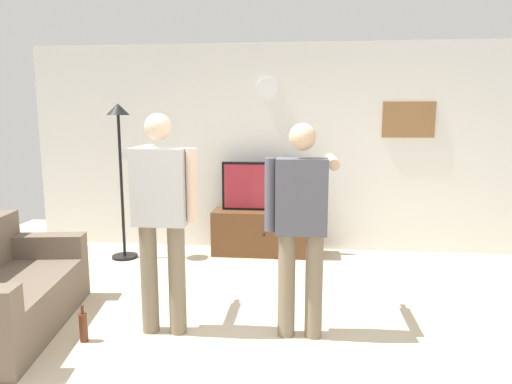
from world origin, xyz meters
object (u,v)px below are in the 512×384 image
object	(u,v)px
person_standing_nearer_couch	(301,219)
beverage_bottle	(83,327)
framed_picture	(408,120)
floor_lamp	(120,149)
tv_stand	(265,233)
television	(266,186)
wall_clock	(268,88)
person_standing_nearer_lamp	(161,210)

from	to	relation	value
person_standing_nearer_couch	beverage_bottle	distance (m)	1.94
framed_picture	floor_lamp	world-z (taller)	framed_picture
tv_stand	beverage_bottle	bearing A→B (deg)	-116.31
tv_stand	television	size ratio (longest dim) A/B	1.20
tv_stand	framed_picture	size ratio (longest dim) A/B	2.08
wall_clock	person_standing_nearer_lamp	size ratio (longest dim) A/B	0.15
television	person_standing_nearer_lamp	xyz separation A→B (m)	(-0.65, -2.31, 0.15)
television	person_standing_nearer_lamp	size ratio (longest dim) A/B	0.62
television	framed_picture	size ratio (longest dim) A/B	1.73
wall_clock	person_standing_nearer_lamp	xyz separation A→B (m)	(-0.65, -2.55, -1.09)
floor_lamp	framed_picture	bearing A→B (deg)	10.10
tv_stand	person_standing_nearer_lamp	xyz separation A→B (m)	(-0.65, -2.26, 0.74)
television	wall_clock	distance (m)	1.27
wall_clock	framed_picture	xyz separation A→B (m)	(1.79, 0.00, -0.40)
framed_picture	floor_lamp	xyz separation A→B (m)	(-3.55, -0.63, -0.35)
tv_stand	person_standing_nearer_lamp	world-z (taller)	person_standing_nearer_lamp
floor_lamp	tv_stand	bearing A→B (deg)	10.83
television	floor_lamp	bearing A→B (deg)	-167.71
person_standing_nearer_lamp	person_standing_nearer_couch	distance (m)	1.12
person_standing_nearer_couch	television	bearing A→B (deg)	101.75
wall_clock	framed_picture	bearing A→B (deg)	0.16
wall_clock	framed_picture	world-z (taller)	wall_clock
tv_stand	person_standing_nearer_couch	size ratio (longest dim) A/B	0.78
person_standing_nearer_couch	wall_clock	bearing A→B (deg)	100.63
beverage_bottle	tv_stand	bearing A→B (deg)	63.69
person_standing_nearer_couch	beverage_bottle	size ratio (longest dim) A/B	5.72
person_standing_nearer_couch	person_standing_nearer_lamp	bearing A→B (deg)	-177.56
television	wall_clock	xyz separation A→B (m)	(0.00, 0.24, 1.24)
floor_lamp	person_standing_nearer_lamp	bearing A→B (deg)	-60.08
television	person_standing_nearer_lamp	world-z (taller)	person_standing_nearer_lamp
floor_lamp	person_standing_nearer_lamp	size ratio (longest dim) A/B	1.07
framed_picture	person_standing_nearer_couch	bearing A→B (deg)	-117.66
tv_stand	person_standing_nearer_lamp	size ratio (longest dim) A/B	0.75
tv_stand	floor_lamp	size ratio (longest dim) A/B	0.70
wall_clock	framed_picture	size ratio (longest dim) A/B	0.42
wall_clock	floor_lamp	xyz separation A→B (m)	(-1.76, -0.63, -0.75)
wall_clock	person_standing_nearer_lamp	world-z (taller)	wall_clock
tv_stand	wall_clock	world-z (taller)	wall_clock
framed_picture	floor_lamp	size ratio (longest dim) A/B	0.34
wall_clock	floor_lamp	size ratio (longest dim) A/B	0.14
beverage_bottle	person_standing_nearer_couch	bearing A→B (deg)	9.76
beverage_bottle	television	bearing A→B (deg)	64.10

